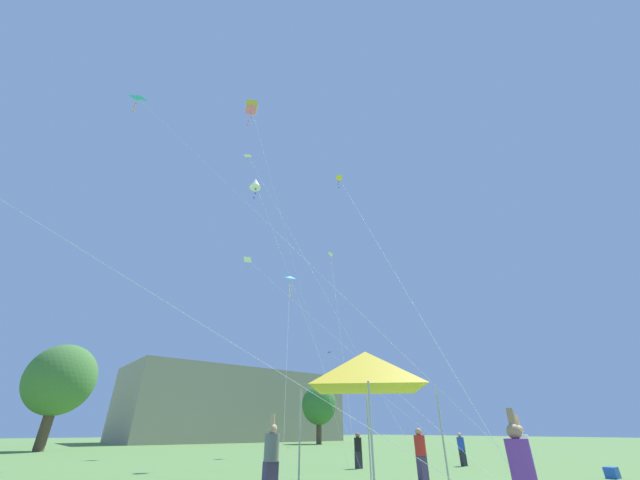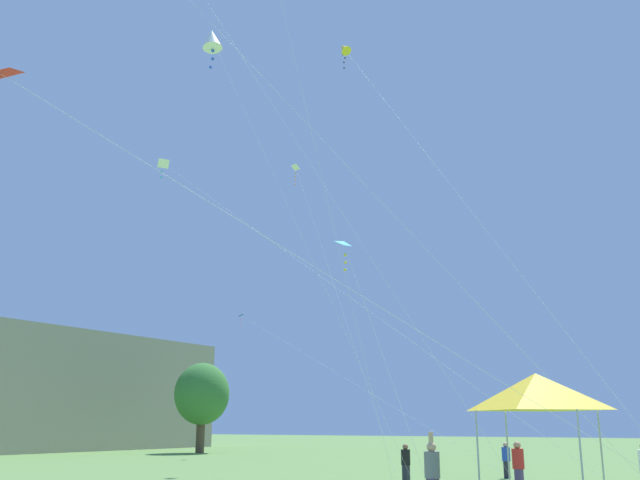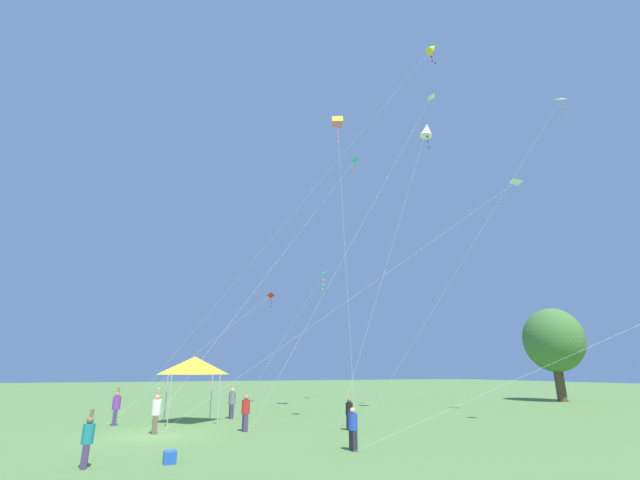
% 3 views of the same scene
% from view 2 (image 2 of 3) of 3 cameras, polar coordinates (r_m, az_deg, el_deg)
% --- Properties ---
extents(distant_building, '(35.25, 15.90, 10.59)m').
position_cam_2_polar(distant_building, '(73.39, -22.50, -11.13)').
color(distant_building, tan).
rests_on(distant_building, ground).
extents(tree_far_right, '(4.91, 4.42, 7.41)m').
position_cam_2_polar(tree_far_right, '(62.57, -9.42, -12.07)').
color(tree_far_right, brown).
rests_on(tree_far_right, ground).
extents(festival_tent, '(3.01, 3.01, 3.75)m').
position_cam_2_polar(festival_tent, '(21.65, 16.94, -11.55)').
color(festival_tent, '#B7B7BC').
rests_on(festival_tent, ground).
extents(person_red_shirt, '(0.41, 0.41, 1.75)m').
position_cam_2_polar(person_red_shirt, '(26.95, 15.59, -16.97)').
color(person_red_shirt, '#473860').
rests_on(person_red_shirt, ground).
extents(person_black_shirt, '(0.37, 0.37, 1.56)m').
position_cam_2_polar(person_black_shirt, '(30.26, 6.88, -17.25)').
color(person_black_shirt, '#282833').
rests_on(person_black_shirt, ground).
extents(person_blue_shirt, '(0.37, 0.37, 1.55)m').
position_cam_2_polar(person_blue_shirt, '(34.31, 14.68, -16.57)').
color(person_blue_shirt, '#282833').
rests_on(person_blue_shirt, ground).
extents(person_grey_shirt, '(0.44, 0.44, 2.12)m').
position_cam_2_polar(person_grey_shirt, '(21.22, 8.98, -17.87)').
color(person_grey_shirt, '#473860').
rests_on(person_grey_shirt, ground).
extents(kite_red_delta_1, '(12.28, 13.09, 10.22)m').
position_cam_2_polar(kite_red_delta_1, '(17.80, -23.64, 11.65)').
color(kite_red_delta_1, silver).
rests_on(kite_red_delta_1, ground).
extents(kite_blue_delta_2, '(10.97, 24.03, 10.63)m').
position_cam_2_polar(kite_blue_delta_2, '(54.78, -5.91, -6.30)').
color(kite_blue_delta_2, silver).
rests_on(kite_blue_delta_2, ground).
extents(kite_white_diamond_3, '(3.21, 9.96, 21.72)m').
position_cam_2_polar(kite_white_diamond_3, '(37.56, -8.62, 15.58)').
color(kite_white_diamond_3, silver).
rests_on(kite_white_diamond_3, ground).
extents(kite_cyan_delta_5, '(3.60, 5.14, 9.35)m').
position_cam_2_polar(kite_cyan_delta_5, '(27.36, 1.97, -0.46)').
color(kite_cyan_delta_5, silver).
rests_on(kite_cyan_delta_5, ground).
extents(kite_white_delta_6, '(3.24, 23.68, 16.74)m').
position_cam_2_polar(kite_white_delta_6, '(40.58, -12.12, 5.73)').
color(kite_white_delta_6, silver).
rests_on(kite_white_delta_6, ground).
extents(kite_white_delta_7, '(7.39, 10.14, 17.96)m').
position_cam_2_polar(kite_white_delta_7, '(43.86, -1.78, 5.27)').
color(kite_white_delta_7, silver).
rests_on(kite_white_delta_7, ground).
extents(kite_yellow_diamond_8, '(10.21, 16.27, 22.93)m').
position_cam_2_polar(kite_yellow_diamond_8, '(40.60, 1.99, 14.99)').
color(kite_yellow_diamond_8, silver).
rests_on(kite_yellow_diamond_8, ground).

